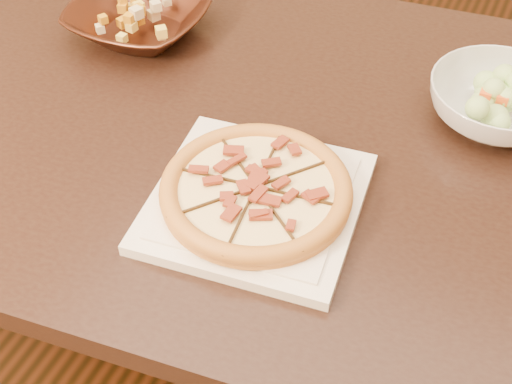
% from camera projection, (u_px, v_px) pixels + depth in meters
% --- Properties ---
extents(floor, '(4.00, 4.00, 0.02)m').
position_uv_depth(floor, '(284.00, 371.00, 1.69)').
color(floor, '#35170A').
rests_on(floor, ground).
extents(dining_table, '(1.49, 1.04, 0.75)m').
position_uv_depth(dining_table, '(228.00, 162.00, 1.23)').
color(dining_table, black).
rests_on(dining_table, floor).
extents(plate, '(0.32, 0.32, 0.02)m').
position_uv_depth(plate, '(256.00, 202.00, 1.01)').
color(plate, silver).
rests_on(plate, dining_table).
extents(pizza, '(0.27, 0.27, 0.03)m').
position_uv_depth(pizza, '(256.00, 190.00, 0.99)').
color(pizza, '#B57D1D').
rests_on(pizza, plate).
extents(bronze_bowl, '(0.25, 0.25, 0.06)m').
position_uv_depth(bronze_bowl, '(139.00, 20.00, 1.31)').
color(bronze_bowl, '#4D271A').
rests_on(bronze_bowl, dining_table).
extents(salad_bowl, '(0.25, 0.25, 0.07)m').
position_uv_depth(salad_bowl, '(498.00, 103.00, 1.13)').
color(salad_bowl, silver).
rests_on(salad_bowl, dining_table).
extents(salad, '(0.12, 0.10, 0.04)m').
position_uv_depth(salad, '(506.00, 76.00, 1.09)').
color(salad, '#CBE783').
rests_on(salad, salad_bowl).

